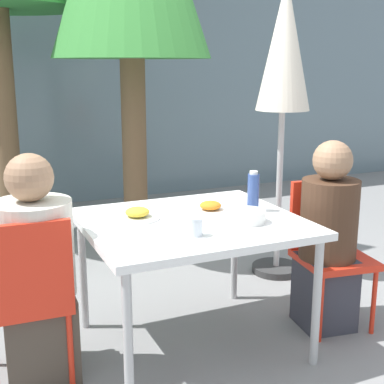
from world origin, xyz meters
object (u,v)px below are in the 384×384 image
(chair_right, at_px, (328,242))
(drinking_cup, at_px, (195,227))
(person_left, at_px, (36,277))
(bottle, at_px, (253,192))
(chair_left, at_px, (27,291))
(person_right, at_px, (328,241))
(salad_bowl, at_px, (247,216))
(closed_umbrella, at_px, (284,58))

(chair_right, bearing_deg, drinking_cup, 20.45)
(person_left, distance_m, bottle, 1.23)
(chair_left, relative_size, person_right, 0.76)
(person_right, distance_m, salad_bowl, 0.61)
(person_left, bearing_deg, drinking_cup, -19.65)
(chair_left, relative_size, drinking_cup, 9.73)
(chair_right, xyz_separation_m, bottle, (-0.49, 0.06, 0.34))
(chair_left, height_order, person_right, person_right)
(person_right, bearing_deg, bottle, -9.53)
(closed_umbrella, distance_m, bottle, 1.20)
(chair_right, height_order, drinking_cup, chair_right)
(chair_right, bearing_deg, closed_umbrella, -92.80)
(drinking_cup, bearing_deg, chair_left, 164.72)
(chair_right, height_order, closed_umbrella, closed_umbrella)
(salad_bowl, bearing_deg, closed_umbrella, 48.76)
(chair_left, distance_m, drinking_cup, 0.84)
(person_left, distance_m, chair_right, 1.68)
(person_right, distance_m, drinking_cup, 0.95)
(bottle, xyz_separation_m, salad_bowl, (-0.14, -0.18, -0.08))
(chair_right, height_order, bottle, bottle)
(chair_right, bearing_deg, chair_left, 8.08)
(closed_umbrella, height_order, bottle, closed_umbrella)
(closed_umbrella, relative_size, bottle, 9.28)
(closed_umbrella, xyz_separation_m, salad_bowl, (-0.77, -0.88, -0.81))
(chair_left, height_order, chair_right, same)
(person_right, xyz_separation_m, drinking_cup, (-0.91, -0.14, 0.24))
(person_right, bearing_deg, closed_umbrella, -95.86)
(chair_left, bearing_deg, chair_right, 2.54)
(person_left, xyz_separation_m, person_right, (1.62, -0.14, 0.01))
(bottle, bearing_deg, chair_left, -176.90)
(closed_umbrella, relative_size, salad_bowl, 10.81)
(person_right, bearing_deg, chair_left, 5.60)
(chair_right, height_order, salad_bowl, chair_right)
(salad_bowl, bearing_deg, bottle, 51.97)
(person_left, distance_m, closed_umbrella, 2.21)
(closed_umbrella, relative_size, drinking_cup, 24.13)
(drinking_cup, xyz_separation_m, salad_bowl, (0.34, 0.10, -0.01))
(chair_right, distance_m, drinking_cup, 1.03)
(chair_left, xyz_separation_m, chair_right, (1.73, 0.01, 0.00))
(person_right, relative_size, bottle, 4.91)
(person_right, height_order, salad_bowl, person_right)
(closed_umbrella, bearing_deg, bottle, -132.01)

